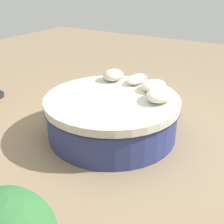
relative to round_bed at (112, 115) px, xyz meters
name	(u,v)px	position (x,y,z in m)	size (l,w,h in m)	color
ground_plane	(112,133)	(0.00, 0.00, -0.34)	(16.00, 16.00, 0.00)	#9E8466
round_bed	(112,115)	(0.00, 0.00, 0.00)	(2.15, 2.15, 0.66)	navy
throw_pillow_0	(160,94)	(-0.26, 0.69, 0.42)	(0.55, 0.39, 0.21)	silver
throw_pillow_1	(154,86)	(-0.60, 0.44, 0.40)	(0.49, 0.38, 0.17)	beige
throw_pillow_2	(137,79)	(-0.78, 0.04, 0.39)	(0.50, 0.29, 0.14)	white
throw_pillow_3	(113,75)	(-0.68, -0.39, 0.42)	(0.42, 0.35, 0.20)	beige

